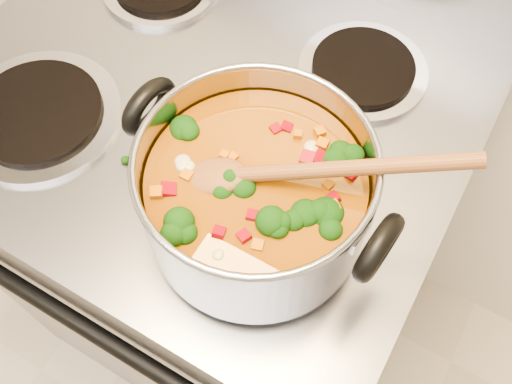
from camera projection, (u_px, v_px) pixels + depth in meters
electric_range at (222, 231)px, 1.19m from camera, size 0.74×0.67×1.08m
stockpot at (256, 195)px, 0.62m from camera, size 0.31×0.25×0.15m
wooden_spoon at (277, 173)px, 0.58m from camera, size 0.28×0.16×0.09m
cooktop_crumbs at (232, 254)px, 0.68m from camera, size 0.32×0.22×0.01m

